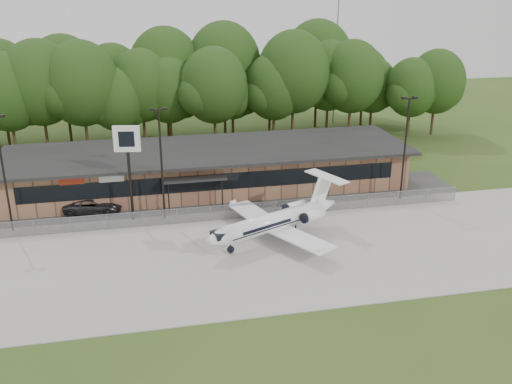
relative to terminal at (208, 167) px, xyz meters
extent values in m
plane|color=#354E1B|center=(0.00, -23.94, -2.18)|extent=(160.00, 160.00, 0.00)
cube|color=#9E9B93|center=(0.00, -15.94, -2.14)|extent=(64.00, 18.00, 0.08)
cube|color=#383835|center=(0.00, -4.44, -2.15)|extent=(50.00, 9.00, 0.06)
cube|color=#94694A|center=(0.00, 0.06, -0.18)|extent=(40.00, 10.00, 4.00)
cube|color=black|center=(0.00, -4.96, 0.12)|extent=(36.00, 0.08, 1.60)
cube|color=black|center=(0.00, -0.44, 1.97)|extent=(41.00, 11.50, 0.30)
cube|color=black|center=(-2.00, -5.54, 0.82)|extent=(6.00, 1.60, 0.20)
cube|color=#AA2C14|center=(-13.00, -4.99, 1.22)|extent=(2.20, 0.06, 0.70)
cube|color=silver|center=(-9.50, -4.99, 1.22)|extent=(2.20, 0.06, 0.70)
cube|color=gray|center=(0.00, -8.94, -1.43)|extent=(46.00, 0.03, 1.50)
cube|color=gray|center=(0.00, -8.94, -0.68)|extent=(46.00, 0.04, 0.04)
cylinder|color=gray|center=(22.00, 24.06, 10.32)|extent=(0.20, 0.20, 25.00)
cylinder|color=black|center=(-18.00, -7.44, 2.82)|extent=(0.18, 0.18, 10.00)
cube|color=black|center=(-17.45, -7.44, 7.94)|extent=(0.45, 0.30, 0.22)
cylinder|color=black|center=(-5.00, -7.44, 2.82)|extent=(0.18, 0.18, 10.00)
cube|color=black|center=(-5.00, -7.44, 7.87)|extent=(1.20, 0.12, 0.12)
cube|color=black|center=(-5.55, -7.44, 7.94)|extent=(0.45, 0.30, 0.22)
cube|color=black|center=(-4.45, -7.44, 7.94)|extent=(0.45, 0.30, 0.22)
cylinder|color=black|center=(18.00, -7.44, 2.82)|extent=(0.18, 0.18, 10.00)
cube|color=black|center=(18.00, -7.44, 7.87)|extent=(1.20, 0.12, 0.12)
cube|color=black|center=(17.45, -7.44, 7.94)|extent=(0.45, 0.30, 0.22)
cube|color=black|center=(18.55, -7.44, 7.94)|extent=(0.45, 0.30, 0.22)
cylinder|color=white|center=(3.37, -13.98, -0.54)|extent=(9.42, 5.34, 1.54)
cone|color=white|center=(-1.90, -16.33, -0.54)|extent=(2.39, 2.19, 1.54)
cone|color=white|center=(8.74, -11.58, -0.39)|extent=(2.56, 2.27, 1.54)
cube|color=white|center=(5.11, -16.68, -0.97)|extent=(4.29, 6.14, 0.12)
cube|color=white|center=(2.52, -10.88, -0.97)|extent=(4.29, 6.14, 0.12)
cylinder|color=white|center=(7.03, -13.66, -0.39)|extent=(2.29, 1.66, 0.87)
cylinder|color=white|center=(6.05, -11.46, -0.39)|extent=(2.29, 1.66, 0.87)
cube|color=white|center=(8.30, -11.78, 1.00)|extent=(2.22, 1.09, 2.90)
cube|color=white|center=(8.83, -11.54, 2.21)|extent=(2.95, 4.55, 0.10)
cube|color=black|center=(-1.29, -16.06, -0.27)|extent=(1.35, 1.45, 0.48)
cube|color=black|center=(4.96, -13.27, -1.84)|extent=(1.65, 2.42, 0.67)
cylinder|color=black|center=(-0.32, -15.63, -1.84)|extent=(0.76, 0.76, 0.21)
imported|color=#313134|center=(-11.41, -4.54, -1.44)|extent=(5.57, 3.11, 1.47)
cylinder|color=black|center=(-7.80, -7.14, 1.99)|extent=(0.29, 0.29, 8.33)
cube|color=silver|center=(-7.80, -7.14, 5.42)|extent=(2.30, 0.63, 2.29)
cube|color=black|center=(-7.83, -7.27, 5.42)|extent=(1.34, 0.26, 1.35)
camera|label=1|loc=(-6.77, -55.66, 18.41)|focal=40.00mm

